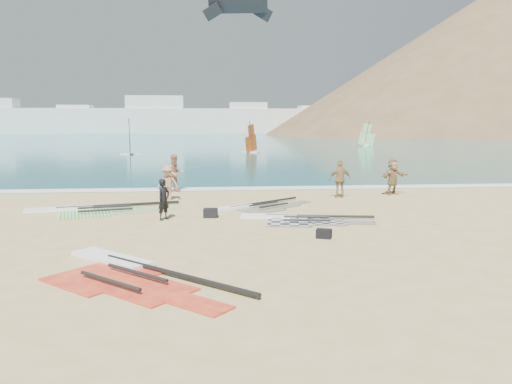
{
  "coord_description": "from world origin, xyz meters",
  "views": [
    {
      "loc": [
        -2.88,
        -15.17,
        3.71
      ],
      "look_at": [
        -1.08,
        4.0,
        1.0
      ],
      "focal_mm": 35.0,
      "sensor_mm": 36.0,
      "label": 1
    }
  ],
  "objects": [
    {
      "name": "rig_grey",
      "position": [
        0.33,
        3.2,
        0.05
      ],
      "size": [
        5.13,
        2.41,
        0.2
      ],
      "rotation": [
        0.0,
        0.0,
        -0.16
      ],
      "color": "#262629",
      "rests_on": "ground"
    },
    {
      "name": "beachgoer_right",
      "position": [
        6.5,
        9.49,
        0.92
      ],
      "size": [
        1.78,
        1.24,
        1.85
      ],
      "primitive_type": "imported",
      "rotation": [
        0.0,
        0.0,
        0.45
      ],
      "color": "olive",
      "rests_on": "ground"
    },
    {
      "name": "windsurfer_centre",
      "position": [
        2.19,
        45.13,
        1.16
      ],
      "size": [
        2.03,
        2.05,
        3.85
      ],
      "rotation": [
        0.0,
        0.0,
        -0.68
      ],
      "color": "white",
      "rests_on": "ground"
    },
    {
      "name": "windsurfer_right",
      "position": [
        21.19,
        59.61,
        1.18
      ],
      "size": [
        2.34,
        2.18,
        3.9
      ],
      "rotation": [
        0.0,
        0.0,
        1.08
      ],
      "color": "white",
      "rests_on": "ground"
    },
    {
      "name": "beachgoer_back",
      "position": [
        3.52,
        8.68,
        0.92
      ],
      "size": [
        1.09,
        0.46,
        1.85
      ],
      "primitive_type": "imported",
      "rotation": [
        0.0,
        0.0,
        3.13
      ],
      "color": "#9A794A",
      "rests_on": "ground"
    },
    {
      "name": "ground",
      "position": [
        0.0,
        0.0,
        0.0
      ],
      "size": [
        300.0,
        300.0,
        0.0
      ],
      "primitive_type": "plane",
      "color": "tan",
      "rests_on": "ground"
    },
    {
      "name": "windsurfer_left",
      "position": [
        -11.82,
        42.52,
        1.23
      ],
      "size": [
        2.32,
        2.76,
        4.13
      ],
      "rotation": [
        0.0,
        0.0,
        0.12
      ],
      "color": "white",
      "rests_on": "ground"
    },
    {
      "name": "rig_green",
      "position": [
        -7.82,
        6.02,
        0.05
      ],
      "size": [
        6.56,
        3.44,
        0.21
      ],
      "rotation": [
        0.0,
        0.0,
        0.26
      ],
      "color": "green",
      "rests_on": "ground"
    },
    {
      "name": "sea",
      "position": [
        0.0,
        132.0,
        0.0
      ],
      "size": [
        300.0,
        240.0,
        0.06
      ],
      "primitive_type": "cube",
      "color": "#0B514E",
      "rests_on": "ground"
    },
    {
      "name": "gear_bag_near",
      "position": [
        -2.86,
        4.12,
        0.18
      ],
      "size": [
        0.58,
        0.44,
        0.35
      ],
      "primitive_type": "cube",
      "rotation": [
        0.0,
        0.0,
        -0.07
      ],
      "color": "black",
      "rests_on": "ground"
    },
    {
      "name": "gear_bag_far",
      "position": [
        0.77,
        0.24,
        0.15
      ],
      "size": [
        0.58,
        0.49,
        0.29
      ],
      "primitive_type": "cube",
      "rotation": [
        0.0,
        0.0,
        -0.38
      ],
      "color": "black",
      "rests_on": "ground"
    },
    {
      "name": "beachgoer_left",
      "position": [
        -4.69,
        11.5,
        1.01
      ],
      "size": [
        1.24,
        1.18,
        2.01
      ],
      "primitive_type": "imported",
      "rotation": [
        0.0,
        0.0,
        0.59
      ],
      "color": "#B0775E",
      "rests_on": "ground"
    },
    {
      "name": "kitesurf_kite",
      "position": [
        0.36,
        39.86,
        15.75
      ],
      "size": [
        7.46,
        1.84,
        2.44
      ],
      "rotation": [
        0.0,
        0.0,
        -0.16
      ],
      "color": "black",
      "rests_on": "ground"
    },
    {
      "name": "beachgoer_mid",
      "position": [
        -4.87,
        8.69,
        0.83
      ],
      "size": [
        1.21,
        0.91,
        1.67
      ],
      "primitive_type": "imported",
      "rotation": [
        0.0,
        0.0,
        -0.3
      ],
      "color": "#A97558",
      "rests_on": "ground"
    },
    {
      "name": "rig_red",
      "position": [
        -4.94,
        -3.09,
        0.05
      ],
      "size": [
        5.12,
        5.4,
        0.2
      ],
      "rotation": [
        0.0,
        0.0,
        -0.74
      ],
      "color": "red",
      "rests_on": "ground"
    },
    {
      "name": "rig_orange",
      "position": [
        -0.9,
        6.07,
        0.05
      ],
      "size": [
        4.8,
        3.87,
        0.2
      ],
      "rotation": [
        0.0,
        0.0,
        0.66
      ],
      "color": "#FC612C",
      "rests_on": "ground"
    },
    {
      "name": "surf_line",
      "position": [
        0.0,
        12.3,
        0.0
      ],
      "size": [
        300.0,
        1.2,
        0.04
      ],
      "primitive_type": "cube",
      "color": "white",
      "rests_on": "ground"
    },
    {
      "name": "headland_main",
      "position": [
        85.0,
        130.0,
        0.0
      ],
      "size": [
        143.0,
        143.0,
        45.0
      ],
      "primitive_type": "cone",
      "color": "brown",
      "rests_on": "ground"
    },
    {
      "name": "far_town",
      "position": [
        -15.72,
        150.0,
        4.49
      ],
      "size": [
        160.0,
        8.0,
        12.0
      ],
      "color": "white",
      "rests_on": "ground"
    },
    {
      "name": "person_wetsuit",
      "position": [
        -4.62,
        3.79,
        0.79
      ],
      "size": [
        0.65,
        0.68,
        1.57
      ],
      "primitive_type": "imported",
      "rotation": [
        0.0,
        0.0,
        0.92
      ],
      "color": "black",
      "rests_on": "ground"
    }
  ]
}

